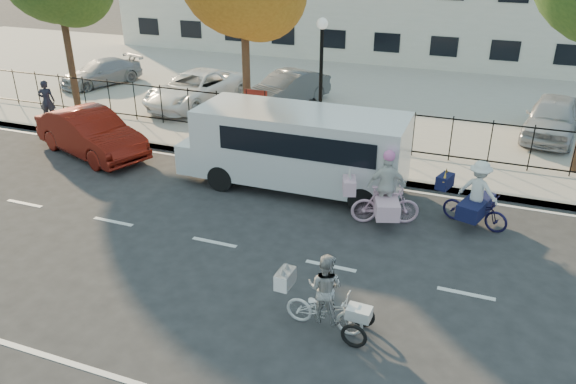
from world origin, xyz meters
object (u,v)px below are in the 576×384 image
at_px(zebra_trike, 325,301).
at_px(white_van, 297,146).
at_px(lamppost, 321,62).
at_px(lot_car_a, 101,72).
at_px(lot_car_b, 196,89).
at_px(unicorn_bike, 384,197).
at_px(lot_car_c, 287,89).
at_px(lot_car_d, 553,117).
at_px(bull_bike, 476,200).
at_px(pedestrian, 47,101).
at_px(red_sedan, 91,133).

height_order(zebra_trike, white_van, white_van).
relative_size(lamppost, lot_car_a, 1.08).
distance_m(lamppost, lot_car_b, 7.47).
bearing_deg(unicorn_bike, lot_car_c, 16.05).
bearing_deg(lot_car_c, white_van, -46.89).
relative_size(zebra_trike, lot_car_c, 0.45).
height_order(unicorn_bike, white_van, white_van).
bearing_deg(lot_car_d, bull_bike, -96.55).
bearing_deg(unicorn_bike, lot_car_a, 42.24).
height_order(pedestrian, lot_car_b, pedestrian).
xyz_separation_m(white_van, pedestrian, (-11.00, 1.99, -0.33)).
relative_size(lamppost, lot_car_b, 0.86).
bearing_deg(lot_car_a, lot_car_d, 19.23).
distance_m(white_van, lot_car_c, 8.08).
bearing_deg(lot_car_a, white_van, -10.04).
bearing_deg(lot_car_a, lot_car_c, 20.46).
bearing_deg(white_van, bull_bike, -6.98).
bearing_deg(zebra_trike, pedestrian, 62.51).
xyz_separation_m(zebra_trike, bull_bike, (2.36, 5.33, 0.09)).
distance_m(bull_bike, white_van, 5.17).
height_order(zebra_trike, red_sedan, zebra_trike).
bearing_deg(zebra_trike, unicorn_bike, 0.59).
bearing_deg(pedestrian, bull_bike, 143.21).
bearing_deg(white_van, lot_car_b, 138.03).
bearing_deg(lot_car_a, lamppost, 0.72).
relative_size(lamppost, zebra_trike, 2.27).
height_order(white_van, red_sedan, white_van).
distance_m(zebra_trike, lot_car_c, 14.59).
bearing_deg(red_sedan, white_van, -69.86).
height_order(white_van, lot_car_d, white_van).
height_order(lot_car_c, lot_car_d, lot_car_d).
bearing_deg(lot_car_b, white_van, -32.66).
bearing_deg(red_sedan, lot_car_c, -9.58).
bearing_deg(lamppost, lot_car_a, 160.51).
height_order(red_sedan, lot_car_d, lot_car_d).
bearing_deg(red_sedan, lamppost, -47.00).
bearing_deg(lot_car_a, red_sedan, -34.21).
xyz_separation_m(pedestrian, lot_car_b, (4.26, 3.99, -0.11)).
distance_m(lamppost, unicorn_bike, 5.84).
bearing_deg(lamppost, bull_bike, -33.79).
distance_m(red_sedan, lot_car_b, 6.02).
bearing_deg(lot_car_c, unicorn_bike, -35.18).
distance_m(lamppost, white_van, 3.52).
bearing_deg(lot_car_a, pedestrian, -52.56).
height_order(pedestrian, lot_car_c, pedestrian).
bearing_deg(lot_car_d, lot_car_c, -173.40).
relative_size(pedestrian, lot_car_d, 0.38).
distance_m(zebra_trike, pedestrian, 15.86).
bearing_deg(lot_car_b, lot_car_c, 30.94).
bearing_deg(lot_car_c, lot_car_b, -137.79).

